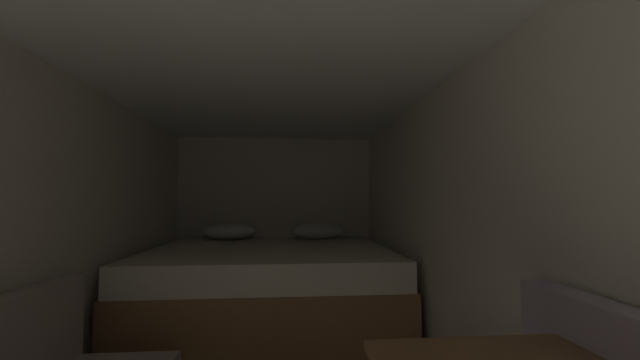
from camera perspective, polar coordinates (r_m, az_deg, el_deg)
wall_back at (r=4.46m, az=-7.15°, el=-6.08°), size 2.44×0.05×1.98m
wall_left at (r=2.47m, az=-38.91°, el=-7.68°), size 0.05×4.77×1.98m
wall_right at (r=2.29m, az=21.87°, el=-8.55°), size 0.05×4.77×1.98m
ceiling_slab at (r=2.20m, az=-9.49°, el=17.95°), size 2.44×4.77×0.05m
bed at (r=3.56m, az=-7.85°, el=-16.52°), size 2.22×1.86×0.95m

